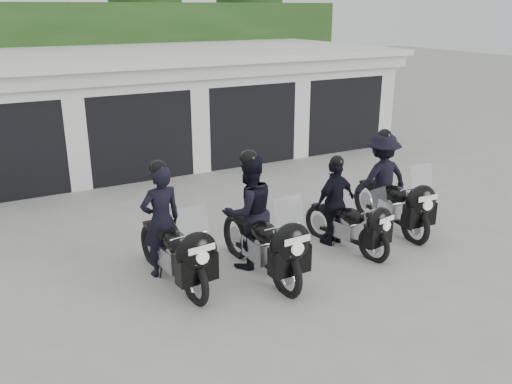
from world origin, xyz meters
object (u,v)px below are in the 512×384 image
police_bike_a (170,235)px  police_bike_c (342,208)px  police_bike_b (255,221)px  police_bike_d (387,185)px

police_bike_a → police_bike_c: bearing=-9.2°
police_bike_b → police_bike_c: bearing=0.9°
police_bike_c → police_bike_d: bearing=4.5°
police_bike_a → police_bike_d: bearing=-3.4°
police_bike_b → police_bike_a: bearing=165.7°
police_bike_a → police_bike_d: size_ratio=1.00×
police_bike_b → police_bike_c: (1.82, 0.10, -0.14)m
police_bike_d → police_bike_c: bearing=-161.1°
police_bike_a → police_bike_b: 1.38m
police_bike_b → police_bike_d: size_ratio=1.04×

